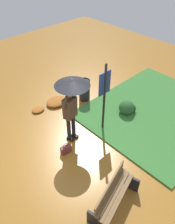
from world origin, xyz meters
TOP-DOWN VIEW (x-y plane):
  - ground_plane at (0.00, 0.00)m, footprint 18.00×18.00m
  - grass_verge at (3.23, -0.92)m, footprint 4.80×4.00m
  - person_with_umbrella at (0.29, 0.17)m, footprint 0.96×0.96m
  - info_sign_post at (1.22, -0.19)m, footprint 0.44×0.07m
  - handbag at (-0.29, -0.18)m, footprint 0.32×0.18m
  - park_bench at (-0.50, -2.15)m, footprint 1.44×0.74m
  - trash_bin at (1.88, 1.37)m, footprint 0.42×0.42m
  - shrub_cluster at (2.40, -0.26)m, footprint 0.60×0.54m
  - leaf_pile_near_person at (0.95, 1.88)m, footprint 0.79×0.63m
  - leaf_pile_by_bench at (0.21, 1.99)m, footprint 0.47×0.37m

SIDE VIEW (x-z plane):
  - ground_plane at x=0.00m, z-range 0.00..0.00m
  - grass_verge at x=3.23m, z-range 0.00..0.05m
  - leaf_pile_by_bench at x=0.21m, z-range 0.00..0.10m
  - leaf_pile_near_person at x=0.95m, z-range 0.00..0.17m
  - handbag at x=-0.29m, z-range -0.06..0.31m
  - shrub_cluster at x=2.40m, z-range -0.02..0.47m
  - park_bench at x=-0.50m, z-range 0.03..0.78m
  - trash_bin at x=1.88m, z-range 0.00..0.84m
  - info_sign_post at x=1.22m, z-range 0.29..2.59m
  - person_with_umbrella at x=0.29m, z-range 0.53..2.57m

